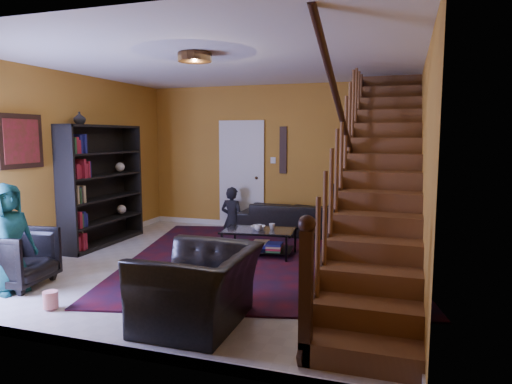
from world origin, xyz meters
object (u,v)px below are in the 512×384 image
sofa (296,219)px  armchair_left (16,258)px  bookshelf (103,187)px  armchair_right (198,287)px  coffee_table (259,241)px

sofa → armchair_left: 4.67m
bookshelf → armchair_right: bookshelf is taller
sofa → armchair_right: bearing=89.8°
armchair_right → coffee_table: armchair_right is taller
bookshelf → coffee_table: (2.73, 0.08, -0.74)m
armchair_right → coffee_table: bearing=-175.4°
armchair_right → armchair_left: bearing=-98.0°
armchair_left → armchair_right: armchair_right is taller
bookshelf → coffee_table: bookshelf is taller
bookshelf → sofa: bearing=30.1°
bookshelf → armchair_left: bearing=-80.8°
armchair_right → coffee_table: (-0.23, 2.63, -0.14)m
sofa → armchair_right: armchair_right is taller
bookshelf → armchair_right: bearing=-40.8°
bookshelf → sofa: bookshelf is taller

